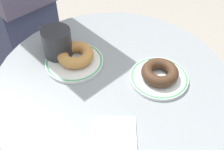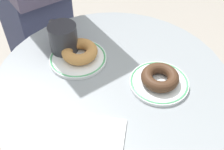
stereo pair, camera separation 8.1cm
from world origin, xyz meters
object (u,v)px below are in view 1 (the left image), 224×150
Objects in this scene: cafe_table at (112,122)px; plate_right at (159,78)px; donut_chocolate at (160,72)px; paper_napkin at (114,140)px; coffee_mug at (57,43)px; plate_left at (74,62)px; donut_old_fashioned at (76,55)px.

plate_right is (0.13, 0.03, 0.23)m from cafe_table.
donut_chocolate is at bearing 14.31° from cafe_table.
coffee_mug is at bearing 135.17° from paper_napkin.
coffee_mug is (-0.33, 0.02, 0.04)m from plate_right.
plate_left is at bearing 129.70° from paper_napkin.
cafe_table is 0.31m from paper_napkin.
plate_left is at bearing -179.09° from plate_right.
cafe_table is 4.51× the size of plate_right.
donut_old_fashioned is 0.31m from paper_napkin.
donut_chocolate is 0.82× the size of paper_napkin.
plate_left is 0.30m from paper_napkin.
paper_napkin is at bearing -51.73° from donut_old_fashioned.
donut_old_fashioned reaches higher than cafe_table.
plate_left is 0.02m from donut_old_fashioned.
donut_old_fashioned is (-0.26, 0.00, 0.02)m from plate_right.
plate_left is 1.44× the size of coffee_mug.
cafe_table is 5.82× the size of paper_napkin.
paper_napkin is (0.19, -0.24, -0.03)m from donut_old_fashioned.
cafe_table is 0.34m from coffee_mug.
cafe_table is at bearing -16.21° from donut_old_fashioned.
paper_napkin is 0.36m from coffee_mug.
donut_old_fashioned is at bearing 179.17° from plate_right.
coffee_mug reaches higher than paper_napkin.
donut_old_fashioned is at bearing -11.37° from coffee_mug.
cafe_table is 0.27m from plate_left.
donut_chocolate reaches higher than plate_left.
plate_right is 1.52× the size of donut_old_fashioned.
cafe_table is 0.27m from plate_right.
coffee_mug reaches higher than cafe_table.
plate_right is at bearing -0.83° from donut_old_fashioned.
cafe_table is 0.29m from donut_old_fashioned.
coffee_mug is at bearing 177.04° from plate_right.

